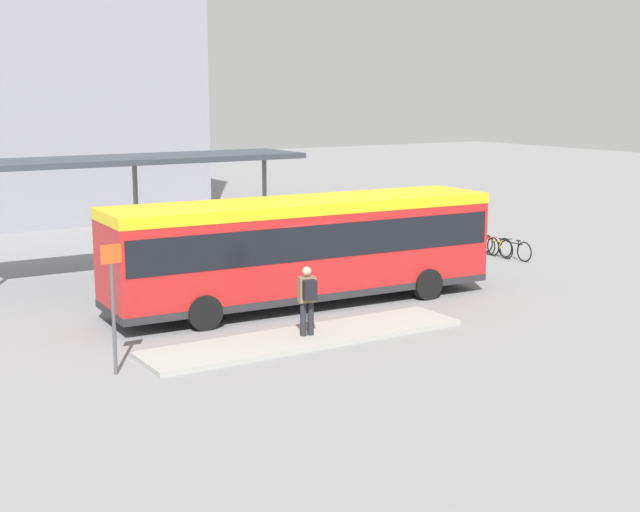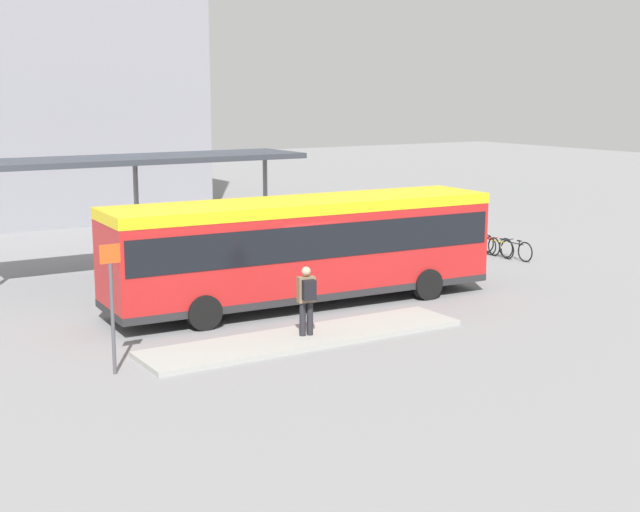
# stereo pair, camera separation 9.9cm
# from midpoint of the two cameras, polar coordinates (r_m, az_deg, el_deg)

# --- Properties ---
(ground_plane) EXTENTS (120.00, 120.00, 0.00)m
(ground_plane) POSITION_cam_midpoint_polar(r_m,az_deg,el_deg) (25.11, -1.19, -3.13)
(ground_plane) COLOR gray
(curb_island) EXTENTS (8.22, 1.80, 0.12)m
(curb_island) POSITION_cam_midpoint_polar(r_m,az_deg,el_deg) (21.60, -1.03, -5.24)
(curb_island) COLOR #9E9E99
(curb_island) RESTS_ON ground_plane
(city_bus) EXTENTS (11.21, 2.96, 2.98)m
(city_bus) POSITION_cam_midpoint_polar(r_m,az_deg,el_deg) (24.76, -1.18, 0.81)
(city_bus) COLOR red
(city_bus) RESTS_ON ground_plane
(pedestrian_waiting) EXTENTS (0.45, 0.49, 1.69)m
(pedestrian_waiting) POSITION_cam_midpoint_polar(r_m,az_deg,el_deg) (21.29, -0.94, -2.61)
(pedestrian_waiting) COLOR #232328
(pedestrian_waiting) RESTS_ON curb_island
(bicycle_black) EXTENTS (0.48, 1.70, 0.73)m
(bicycle_black) POSITION_cam_midpoint_polar(r_m,az_deg,el_deg) (32.44, 12.26, 0.41)
(bicycle_black) COLOR black
(bicycle_black) RESTS_ON ground_plane
(bicycle_yellow) EXTENTS (0.48, 1.63, 0.70)m
(bicycle_yellow) POSITION_cam_midpoint_polar(r_m,az_deg,el_deg) (32.85, 11.21, 0.56)
(bicycle_yellow) COLOR black
(bicycle_yellow) RESTS_ON ground_plane
(bicycle_red) EXTENTS (0.48, 1.64, 0.71)m
(bicycle_red) POSITION_cam_midpoint_polar(r_m,az_deg,el_deg) (33.41, 10.45, 0.75)
(bicycle_red) COLOR black
(bicycle_red) RESTS_ON ground_plane
(bicycle_white) EXTENTS (0.48, 1.62, 0.70)m
(bicycle_white) POSITION_cam_midpoint_polar(r_m,az_deg,el_deg) (34.06, 9.87, 0.95)
(bicycle_white) COLOR black
(bicycle_white) RESTS_ON ground_plane
(station_shelter) EXTENTS (11.10, 2.91, 3.86)m
(station_shelter) POSITION_cam_midpoint_polar(r_m,az_deg,el_deg) (29.27, -11.90, 5.90)
(station_shelter) COLOR #383D47
(station_shelter) RESTS_ON ground_plane
(potted_planter_near_shelter) EXTENTS (0.95, 0.95, 1.35)m
(potted_planter_near_shelter) POSITION_cam_midpoint_polar(r_m,az_deg,el_deg) (27.34, -9.46, -0.65)
(potted_planter_near_shelter) COLOR slate
(potted_planter_near_shelter) RESTS_ON ground_plane
(platform_sign) EXTENTS (0.44, 0.08, 2.80)m
(platform_sign) POSITION_cam_midpoint_polar(r_m,az_deg,el_deg) (19.17, -13.25, -2.94)
(platform_sign) COLOR #4C4C51
(platform_sign) RESTS_ON ground_plane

